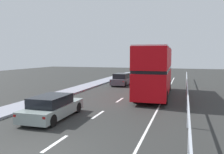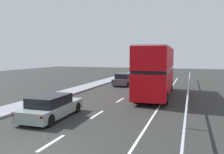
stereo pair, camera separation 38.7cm
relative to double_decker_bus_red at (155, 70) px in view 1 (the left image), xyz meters
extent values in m
cube|color=silver|center=(-2.41, -12.49, -2.30)|extent=(0.16, 1.92, 0.01)
cube|color=silver|center=(-2.41, -7.68, -2.30)|extent=(0.16, 1.92, 0.01)
cube|color=silver|center=(-2.41, -2.87, -2.30)|extent=(0.16, 1.92, 0.01)
cube|color=silver|center=(-2.41, 1.93, -2.30)|extent=(0.16, 1.92, 0.01)
cube|color=silver|center=(-2.41, 6.74, -2.30)|extent=(0.16, 1.92, 0.01)
cube|color=silver|center=(-2.41, 11.55, -2.30)|extent=(0.16, 1.92, 0.01)
cube|color=silver|center=(-2.41, 16.36, -2.30)|extent=(0.16, 1.92, 0.01)
cube|color=silver|center=(0.86, -4.87, -2.30)|extent=(0.12, 46.00, 0.01)
cube|color=#AFB5C0|center=(2.74, -4.87, -1.22)|extent=(0.08, 42.00, 0.08)
cylinder|color=#AFB5C0|center=(2.74, -12.51, -1.76)|extent=(0.10, 0.10, 1.08)
cylinder|color=#AFB5C0|center=(2.74, -8.69, -1.76)|extent=(0.10, 0.10, 1.08)
cylinder|color=#AFB5C0|center=(2.74, -4.87, -1.76)|extent=(0.10, 0.10, 1.08)
cylinder|color=#AFB5C0|center=(2.74, -1.05, -1.76)|extent=(0.10, 0.10, 1.08)
cylinder|color=#AFB5C0|center=(2.74, 2.77, -1.76)|extent=(0.10, 0.10, 1.08)
cylinder|color=#AFB5C0|center=(2.74, 6.58, -1.76)|extent=(0.10, 0.10, 1.08)
cylinder|color=#AFB5C0|center=(2.74, 10.40, -1.76)|extent=(0.10, 0.10, 1.08)
cylinder|color=#AFB5C0|center=(2.74, 14.22, -1.76)|extent=(0.10, 0.10, 1.08)
cube|color=red|center=(0.00, -0.01, -0.99)|extent=(2.77, 10.11, 1.94)
cube|color=black|center=(0.00, -0.01, 0.10)|extent=(2.78, 9.71, 0.24)
cube|color=red|center=(0.00, -0.01, 1.06)|extent=(2.77, 10.11, 1.68)
cube|color=silver|center=(0.00, -0.01, 1.95)|extent=(2.71, 9.91, 0.10)
cube|color=black|center=(-0.15, 4.99, -0.89)|extent=(2.22, 0.11, 1.36)
cube|color=yellow|center=(-0.15, 4.99, 1.48)|extent=(1.48, 0.08, 0.28)
cylinder|color=black|center=(-1.24, 3.58, -1.81)|extent=(0.31, 1.01, 1.00)
cylinder|color=black|center=(1.03, 3.64, -1.81)|extent=(0.31, 1.01, 1.00)
cylinder|color=black|center=(-1.03, -3.46, -1.81)|extent=(0.31, 1.01, 1.00)
cylinder|color=black|center=(1.24, -3.39, -1.81)|extent=(0.31, 1.01, 1.00)
cube|color=gray|center=(-4.60, -9.13, -1.82)|extent=(1.98, 4.53, 0.60)
cube|color=black|center=(-4.59, -9.35, -1.25)|extent=(1.69, 2.51, 0.54)
cube|color=red|center=(-5.34, -11.36, -1.67)|extent=(0.16, 0.07, 0.12)
cube|color=red|center=(-3.71, -11.31, -1.67)|extent=(0.16, 0.07, 0.12)
cylinder|color=black|center=(-5.48, -7.62, -1.99)|extent=(0.22, 0.65, 0.64)
cylinder|color=black|center=(-3.82, -7.57, -1.99)|extent=(0.22, 0.65, 0.64)
cylinder|color=black|center=(-5.38, -10.70, -1.99)|extent=(0.22, 0.65, 0.64)
cylinder|color=black|center=(-3.71, -10.64, -1.99)|extent=(0.22, 0.65, 0.64)
cube|color=#484750|center=(-4.68, 6.15, -1.78)|extent=(1.82, 4.10, 0.68)
cube|color=black|center=(-4.69, 5.95, -1.15)|extent=(1.57, 2.27, 0.59)
cube|color=red|center=(-5.49, 4.17, -1.61)|extent=(0.16, 0.06, 0.12)
cube|color=red|center=(-3.97, 4.13, -1.61)|extent=(0.16, 0.06, 0.12)
cylinder|color=black|center=(-5.43, 7.50, -1.99)|extent=(0.22, 0.64, 0.64)
cylinder|color=black|center=(-3.87, 7.46, -1.99)|extent=(0.22, 0.64, 0.64)
cylinder|color=black|center=(-5.49, 4.84, -1.99)|extent=(0.22, 0.64, 0.64)
cylinder|color=black|center=(-3.93, 4.80, -1.99)|extent=(0.22, 0.64, 0.64)
camera|label=1|loc=(2.54, -20.40, 1.24)|focal=36.89mm
camera|label=2|loc=(2.91, -20.28, 1.24)|focal=36.89mm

